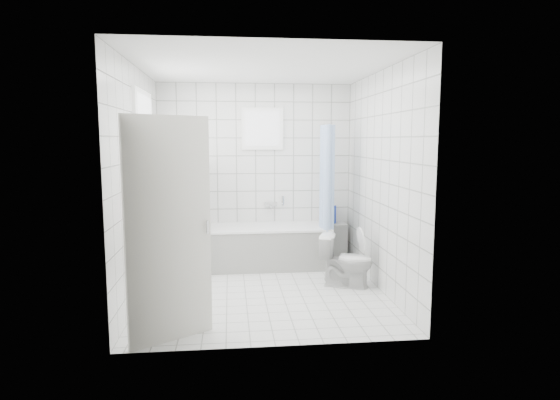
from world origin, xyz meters
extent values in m
plane|color=white|center=(0.00, 0.00, 0.00)|extent=(3.00, 3.00, 0.00)
plane|color=white|center=(0.00, 0.00, 2.60)|extent=(3.00, 3.00, 0.00)
cube|color=white|center=(0.00, 1.50, 1.30)|extent=(2.80, 0.02, 2.60)
cube|color=white|center=(0.00, -1.50, 1.30)|extent=(2.80, 0.02, 2.60)
cube|color=white|center=(-1.40, 0.00, 1.30)|extent=(0.02, 3.00, 2.60)
cube|color=white|center=(1.40, 0.00, 1.30)|extent=(0.02, 3.00, 2.60)
cube|color=white|center=(-1.35, 0.30, 1.60)|extent=(0.01, 0.90, 1.40)
cube|color=white|center=(0.10, 1.46, 1.95)|extent=(0.50, 0.01, 0.50)
cube|color=white|center=(-1.31, 0.30, 0.86)|extent=(0.18, 1.02, 0.08)
cube|color=silver|center=(-0.91, -1.27, 1.00)|extent=(0.70, 0.46, 2.00)
cube|color=white|center=(0.12, 1.12, 0.28)|extent=(1.77, 0.75, 0.55)
cube|color=white|center=(0.12, 1.12, 0.57)|extent=(1.79, 0.77, 0.03)
cube|color=white|center=(-0.84, 1.07, 0.75)|extent=(0.15, 0.85, 1.50)
cube|color=white|center=(1.14, 1.38, 0.28)|extent=(0.40, 0.24, 0.55)
imported|color=silver|center=(1.03, 0.11, 0.32)|extent=(0.72, 0.57, 0.64)
cylinder|color=silver|center=(0.95, 1.10, 2.00)|extent=(0.02, 0.80, 0.02)
cube|color=silver|center=(0.22, 1.46, 0.85)|extent=(0.18, 0.06, 0.06)
imported|color=#E472E5|center=(-1.30, 0.59, 0.99)|extent=(0.11, 0.11, 0.17)
imported|color=#DE56AC|center=(-1.30, -0.02, 1.03)|extent=(0.14, 0.14, 0.27)
imported|color=white|center=(-1.30, 0.43, 1.06)|extent=(0.14, 0.14, 0.32)
imported|color=#30D5D8|center=(-1.30, 0.13, 1.00)|extent=(0.13, 0.13, 0.21)
cylinder|color=green|center=(1.11, 1.32, 0.67)|extent=(0.06, 0.06, 0.23)
cylinder|color=red|center=(1.06, 1.41, 0.67)|extent=(0.06, 0.06, 0.23)
cylinder|color=#1731B8|center=(1.16, 1.42, 0.68)|extent=(0.06, 0.06, 0.27)
camera|label=1|loc=(-0.38, -5.36, 1.79)|focal=30.00mm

